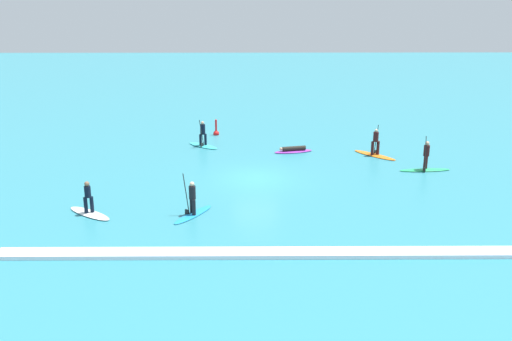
# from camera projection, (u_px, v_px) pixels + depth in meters

# --- Properties ---
(ground_plane) EXTENTS (120.00, 120.00, 0.00)m
(ground_plane) POSITION_uv_depth(u_px,v_px,m) (256.00, 179.00, 35.07)
(ground_plane) COLOR teal
(ground_plane) RESTS_ON ground
(surfer_on_orange_board) EXTENTS (2.72, 2.82, 2.01)m
(surfer_on_orange_board) POSITION_uv_depth(u_px,v_px,m) (375.00, 149.00, 39.37)
(surfer_on_orange_board) COLOR orange
(surfer_on_orange_board) RESTS_ON ground_plane
(surfer_on_white_board) EXTENTS (2.72, 2.32, 1.74)m
(surfer_on_white_board) POSITION_uv_depth(u_px,v_px,m) (89.00, 207.00, 29.70)
(surfer_on_white_board) COLOR white
(surfer_on_white_board) RESTS_ON ground_plane
(surfer_on_green_board) EXTENTS (3.16, 0.88, 2.24)m
(surfer_on_green_board) POSITION_uv_depth(u_px,v_px,m) (426.00, 162.00, 36.32)
(surfer_on_green_board) COLOR #23B266
(surfer_on_green_board) RESTS_ON ground_plane
(surfer_on_blue_board) EXTENTS (2.07, 2.79, 2.19)m
(surfer_on_blue_board) POSITION_uv_depth(u_px,v_px,m) (193.00, 205.00, 29.57)
(surfer_on_blue_board) COLOR #1E8CD1
(surfer_on_blue_board) RESTS_ON ground_plane
(surfer_on_purple_board) EXTENTS (2.72, 1.33, 0.40)m
(surfer_on_purple_board) POSITION_uv_depth(u_px,v_px,m) (293.00, 150.00, 40.29)
(surfer_on_purple_board) COLOR purple
(surfer_on_purple_board) RESTS_ON ground_plane
(surfer_on_teal_board) EXTENTS (2.46, 2.24, 1.99)m
(surfer_on_teal_board) POSITION_uv_depth(u_px,v_px,m) (203.00, 140.00, 41.53)
(surfer_on_teal_board) COLOR #33C6CC
(surfer_on_teal_board) RESTS_ON ground_plane
(marker_buoy) EXTENTS (0.43, 0.43, 1.27)m
(marker_buoy) POSITION_uv_depth(u_px,v_px,m) (216.00, 132.00, 44.59)
(marker_buoy) COLOR red
(marker_buoy) RESTS_ON ground_plane
(wave_crest) EXTENTS (22.16, 0.90, 0.18)m
(wave_crest) POSITION_uv_depth(u_px,v_px,m) (258.00, 253.00, 25.47)
(wave_crest) COLOR white
(wave_crest) RESTS_ON ground_plane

